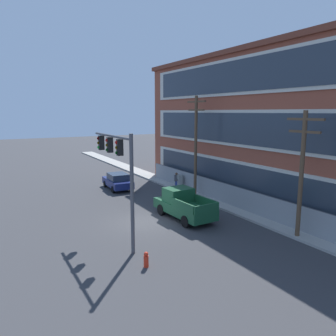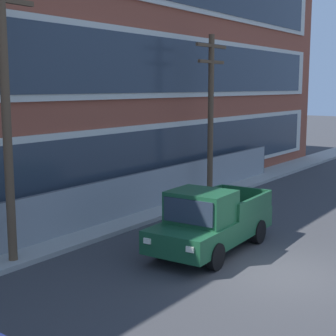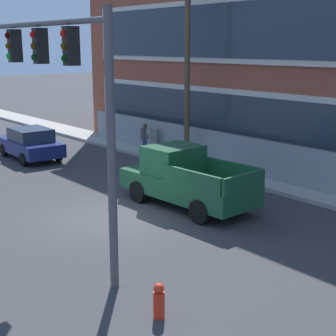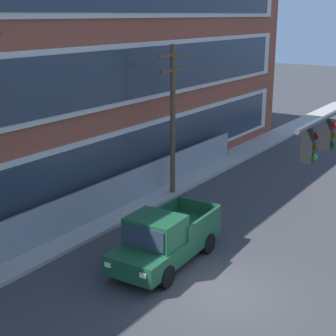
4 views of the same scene
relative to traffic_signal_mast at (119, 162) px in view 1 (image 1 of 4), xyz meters
name	(u,v)px [view 1 (image 1 of 4)]	position (x,y,z in m)	size (l,w,h in m)	color
ground_plane	(144,222)	(-2.40, 2.63, -4.66)	(160.00, 160.00, 0.00)	#38383A
sidewalk_building_side	(228,206)	(-2.40, 9.99, -4.58)	(80.00, 1.94, 0.16)	#9E9B93
brick_mill_building	(335,129)	(2.16, 15.96, 1.52)	(38.46, 10.58, 12.33)	brown
chain_link_fence	(239,198)	(-1.43, 10.18, -3.75)	(27.42, 0.06, 1.78)	gray
traffic_signal_mast	(119,162)	(0.00, 0.00, 0.00)	(5.81, 0.43, 6.37)	#4C4C51
pickup_truck_dark_green	(183,205)	(-1.83, 5.42, -3.69)	(5.27, 2.30, 2.08)	#194C2D
sedan_navy	(118,181)	(-12.46, 4.59, -3.86)	(4.35, 2.09, 1.56)	navy
utility_pole_near_corner	(196,142)	(-6.32, 9.49, 0.22)	(2.58, 0.26, 8.79)	brown
utility_pole_midblock	(302,169)	(4.70, 9.35, -0.46)	(2.43, 0.26, 7.53)	brown
electrical_cabinet	(179,182)	(-9.35, 9.63, -3.93)	(0.74, 0.46, 1.45)	#939993
pedestrian_near_cabinet	(176,180)	(-9.42, 9.43, -3.68)	(0.32, 0.43, 1.69)	navy
fire_hydrant	(146,260)	(3.59, -0.09, -4.28)	(0.24, 0.24, 0.78)	red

